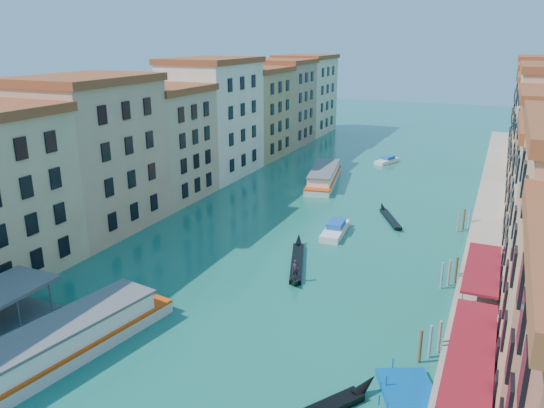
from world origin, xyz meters
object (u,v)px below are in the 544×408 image
(vaporetto_near, at_px, (63,342))
(blue_dock, at_px, (409,394))
(gondola_fore, at_px, (297,261))
(vaporetto_far, at_px, (324,176))

(vaporetto_near, relative_size, blue_dock, 3.11)
(gondola_fore, bearing_deg, vaporetto_near, -132.69)
(vaporetto_near, relative_size, vaporetto_far, 1.10)
(gondola_fore, height_order, blue_dock, gondola_fore)
(vaporetto_near, height_order, vaporetto_far, vaporetto_near)
(vaporetto_near, bearing_deg, gondola_fore, 75.72)
(vaporetto_near, distance_m, blue_dock, 27.00)
(gondola_fore, bearing_deg, blue_dock, -68.32)
(vaporetto_near, bearing_deg, blue_dock, 22.49)
(vaporetto_near, height_order, blue_dock, vaporetto_near)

